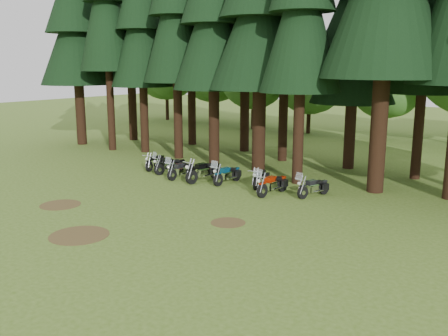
# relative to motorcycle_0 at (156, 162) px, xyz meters

# --- Properties ---
(ground) EXTENTS (120.00, 120.00, 0.00)m
(ground) POSITION_rel_motorcycle_0_xyz_m (4.97, -6.02, -0.43)
(ground) COLOR #43631A
(ground) RESTS_ON ground
(pine_front_0) EXTENTS (5.49, 5.49, 16.17)m
(pine_front_0) POSITION_rel_motorcycle_0_xyz_m (-11.24, 3.25, 9.26)
(pine_front_0) COLOR black
(pine_front_0) RESTS_ON ground
(pine_front_2) EXTENTS (4.32, 4.32, 16.22)m
(pine_front_2) POSITION_rel_motorcycle_0_xyz_m (-4.81, 3.80, 9.29)
(pine_front_2) COLOR black
(pine_front_2) RESTS_ON ground
(pine_front_4) EXTENTS (4.95, 4.95, 16.33)m
(pine_front_4) POSITION_rel_motorcycle_0_xyz_m (1.76, 3.38, 9.35)
(pine_front_4) COLOR black
(pine_front_4) RESTS_ON ground
(pine_back_0) EXTENTS (5.00, 5.00, 17.21)m
(pine_back_0) POSITION_rel_motorcycle_0_xyz_m (-9.71, 7.22, 9.88)
(pine_back_0) COLOR black
(pine_back_0) RESTS_ON ground
(pine_back_1) EXTENTS (4.52, 4.52, 16.22)m
(pine_back_1) POSITION_rel_motorcycle_0_xyz_m (-4.29, 8.32, 9.28)
(pine_back_1) COLOR black
(pine_back_1) RESTS_ON ground
(pine_back_2) EXTENTS (4.85, 4.85, 16.30)m
(pine_back_2) POSITION_rel_motorcycle_0_xyz_m (0.59, 8.38, 9.33)
(pine_back_2) COLOR black
(pine_back_2) RESTS_ON ground
(pine_back_3) EXTENTS (4.35, 4.35, 16.20)m
(pine_back_3) POSITION_rel_motorcycle_0_xyz_m (4.60, 6.92, 9.27)
(pine_back_3) COLOR black
(pine_back_3) RESTS_ON ground
(pine_back_4) EXTENTS (4.94, 4.94, 13.78)m
(pine_back_4) POSITION_rel_motorcycle_0_xyz_m (9.00, 7.22, 7.82)
(pine_back_4) COLOR black
(pine_back_4) RESTS_ON ground
(decid_0) EXTENTS (8.00, 7.78, 10.00)m
(decid_0) POSITION_rel_motorcycle_0_xyz_m (-17.13, 19.24, 5.47)
(decid_0) COLOR black
(decid_0) RESTS_ON ground
(decid_1) EXTENTS (7.91, 7.69, 9.88)m
(decid_1) POSITION_rel_motorcycle_0_xyz_m (-11.02, 19.74, 5.41)
(decid_1) COLOR black
(decid_1) RESTS_ON ground
(decid_2) EXTENTS (6.72, 6.53, 8.40)m
(decid_2) POSITION_rel_motorcycle_0_xyz_m (-5.47, 18.75, 4.53)
(decid_2) COLOR black
(decid_2) RESTS_ON ground
(decid_3) EXTENTS (6.12, 5.95, 7.65)m
(decid_3) POSITION_rel_motorcycle_0_xyz_m (0.25, 19.11, 4.09)
(decid_3) COLOR black
(decid_3) RESTS_ON ground
(decid_4) EXTENTS (5.93, 5.76, 7.41)m
(decid_4) POSITION_rel_motorcycle_0_xyz_m (6.55, 20.30, 3.94)
(decid_4) COLOR black
(decid_4) RESTS_ON ground
(dirt_patch_0) EXTENTS (1.80, 1.80, 0.01)m
(dirt_patch_0) POSITION_rel_motorcycle_0_xyz_m (1.97, -8.02, -0.42)
(dirt_patch_0) COLOR #4C3D1E
(dirt_patch_0) RESTS_ON ground
(dirt_patch_1) EXTENTS (1.40, 1.40, 0.01)m
(dirt_patch_1) POSITION_rel_motorcycle_0_xyz_m (9.47, -5.52, -0.42)
(dirt_patch_1) COLOR #4C3D1E
(dirt_patch_1) RESTS_ON ground
(dirt_patch_2) EXTENTS (2.20, 2.20, 0.01)m
(dirt_patch_2) POSITION_rel_motorcycle_0_xyz_m (5.97, -10.02, -0.42)
(dirt_patch_2) COLOR #4C3D1E
(dirt_patch_2) RESTS_ON ground
(motorcycle_0) EXTENTS (0.59, 2.03, 0.84)m
(motorcycle_0) POSITION_rel_motorcycle_0_xyz_m (0.00, 0.00, 0.00)
(motorcycle_0) COLOR black
(motorcycle_0) RESTS_ON ground
(motorcycle_1) EXTENTS (0.92, 2.11, 1.35)m
(motorcycle_1) POSITION_rel_motorcycle_0_xyz_m (1.48, -0.30, 0.02)
(motorcycle_1) COLOR black
(motorcycle_1) RESTS_ON ground
(motorcycle_2) EXTENTS (0.42, 2.11, 1.33)m
(motorcycle_2) POSITION_rel_motorcycle_0_xyz_m (2.80, -0.86, 0.02)
(motorcycle_2) COLOR black
(motorcycle_2) RESTS_ON ground
(motorcycle_3) EXTENTS (0.52, 2.47, 1.01)m
(motorcycle_3) POSITION_rel_motorcycle_0_xyz_m (4.25, -0.66, 0.09)
(motorcycle_3) COLOR black
(motorcycle_3) RESTS_ON ground
(motorcycle_4) EXTENTS (0.43, 2.19, 1.38)m
(motorcycle_4) POSITION_rel_motorcycle_0_xyz_m (5.53, -0.31, 0.03)
(motorcycle_4) COLOR black
(motorcycle_4) RESTS_ON ground
(motorcycle_5) EXTENTS (0.73, 2.03, 0.85)m
(motorcycle_5) POSITION_rel_motorcycle_0_xyz_m (7.25, 0.19, 0.01)
(motorcycle_5) COLOR black
(motorcycle_5) RESTS_ON ground
(motorcycle_6) EXTENTS (0.55, 2.28, 1.43)m
(motorcycle_6) POSITION_rel_motorcycle_0_xyz_m (8.60, -0.79, 0.05)
(motorcycle_6) COLOR black
(motorcycle_6) RESTS_ON ground
(motorcycle_7) EXTENTS (0.84, 2.04, 1.30)m
(motorcycle_7) POSITION_rel_motorcycle_0_xyz_m (10.34, 0.07, 0.01)
(motorcycle_7) COLOR black
(motorcycle_7) RESTS_ON ground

